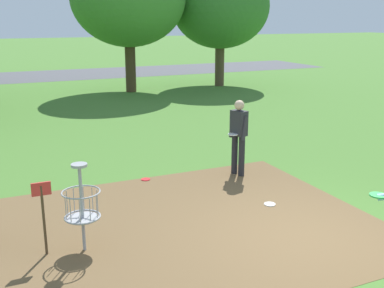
{
  "coord_description": "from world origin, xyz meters",
  "views": [
    {
      "loc": [
        -4.5,
        -5.54,
        3.47
      ],
      "look_at": [
        -0.78,
        2.73,
        1.0
      ],
      "focal_mm": 43.8,
      "sensor_mm": 36.0,
      "label": 1
    }
  ],
  "objects_px": {
    "player_waiting_right": "(239,133)",
    "tree_mid_center": "(220,7)",
    "frisbee_mid_grass": "(270,204)",
    "disc_golf_basket": "(78,205)",
    "frisbee_near_basket": "(146,179)"
  },
  "relations": [
    {
      "from": "player_waiting_right",
      "to": "tree_mid_center",
      "type": "distance_m",
      "value": 14.67
    },
    {
      "from": "frisbee_mid_grass",
      "to": "disc_golf_basket",
      "type": "bearing_deg",
      "value": -174.78
    },
    {
      "from": "player_waiting_right",
      "to": "frisbee_mid_grass",
      "type": "distance_m",
      "value": 2.08
    },
    {
      "from": "disc_golf_basket",
      "to": "tree_mid_center",
      "type": "relative_size",
      "value": 0.23
    },
    {
      "from": "player_waiting_right",
      "to": "frisbee_mid_grass",
      "type": "height_order",
      "value": "player_waiting_right"
    },
    {
      "from": "player_waiting_right",
      "to": "frisbee_mid_grass",
      "type": "bearing_deg",
      "value": -100.11
    },
    {
      "from": "frisbee_near_basket",
      "to": "frisbee_mid_grass",
      "type": "distance_m",
      "value": 2.88
    },
    {
      "from": "player_waiting_right",
      "to": "tree_mid_center",
      "type": "xyz_separation_m",
      "value": [
        6.25,
        12.93,
        3.0
      ]
    },
    {
      "from": "disc_golf_basket",
      "to": "tree_mid_center",
      "type": "height_order",
      "value": "tree_mid_center"
    },
    {
      "from": "player_waiting_right",
      "to": "frisbee_mid_grass",
      "type": "relative_size",
      "value": 7.81
    },
    {
      "from": "disc_golf_basket",
      "to": "frisbee_mid_grass",
      "type": "distance_m",
      "value": 3.75
    },
    {
      "from": "player_waiting_right",
      "to": "frisbee_mid_grass",
      "type": "xyz_separation_m",
      "value": [
        -0.32,
        -1.82,
        -0.96
      ]
    },
    {
      "from": "frisbee_mid_grass",
      "to": "frisbee_near_basket",
      "type": "bearing_deg",
      "value": 126.3
    },
    {
      "from": "player_waiting_right",
      "to": "tree_mid_center",
      "type": "relative_size",
      "value": 0.28
    },
    {
      "from": "player_waiting_right",
      "to": "frisbee_near_basket",
      "type": "height_order",
      "value": "player_waiting_right"
    }
  ]
}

